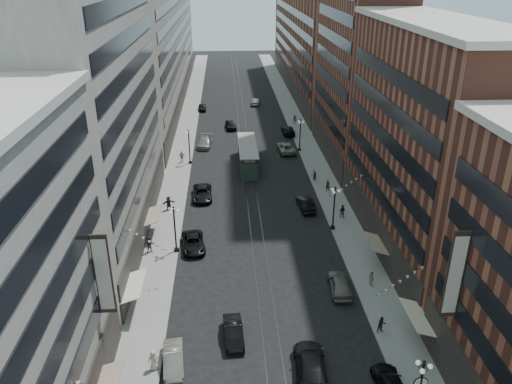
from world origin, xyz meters
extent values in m
plane|color=black|center=(0.00, 60.00, 0.00)|extent=(220.00, 220.00, 0.00)
cube|color=gray|center=(-11.00, 70.00, 0.07)|extent=(4.00, 180.00, 0.15)
cube|color=gray|center=(11.00, 70.00, 0.07)|extent=(4.00, 180.00, 0.15)
cube|color=#2D2D33|center=(-0.70, 70.00, 0.01)|extent=(0.12, 180.00, 0.02)
cube|color=#2D2D33|center=(0.70, 70.00, 0.01)|extent=(0.12, 180.00, 0.02)
cube|color=#A19B8F|center=(-17.00, 33.00, 14.00)|extent=(8.00, 36.00, 28.00)
cube|color=#A19B8F|center=(-17.00, 96.00, 13.00)|extent=(8.00, 90.00, 26.00)
cube|color=brown|center=(17.00, 28.00, 12.00)|extent=(8.00, 30.00, 24.00)
cube|color=brown|center=(17.00, 56.00, 21.00)|extent=(8.00, 26.00, 42.00)
cube|color=brown|center=(17.00, 105.00, 12.00)|extent=(8.00, 72.00, 24.00)
cylinder|color=black|center=(-9.20, 28.00, 0.30)|extent=(0.56, 0.56, 0.30)
cylinder|color=black|center=(-9.20, 28.00, 2.75)|extent=(0.18, 0.18, 5.20)
sphere|color=black|center=(-9.20, 28.00, 5.55)|extent=(0.24, 0.24, 0.24)
sphere|color=white|center=(-8.75, 28.00, 5.15)|extent=(0.36, 0.36, 0.36)
sphere|color=white|center=(-9.42, 28.39, 5.15)|extent=(0.36, 0.36, 0.36)
sphere|color=white|center=(-9.42, 27.61, 5.15)|extent=(0.36, 0.36, 0.36)
cylinder|color=black|center=(-9.20, 55.00, 0.30)|extent=(0.56, 0.56, 0.30)
cylinder|color=black|center=(-9.20, 55.00, 2.75)|extent=(0.18, 0.18, 5.20)
sphere|color=black|center=(-9.20, 55.00, 5.55)|extent=(0.24, 0.24, 0.24)
sphere|color=white|center=(-8.75, 55.00, 5.15)|extent=(0.36, 0.36, 0.36)
sphere|color=white|center=(-9.42, 55.39, 5.15)|extent=(0.36, 0.36, 0.36)
sphere|color=white|center=(-9.42, 54.61, 5.15)|extent=(0.36, 0.36, 0.36)
sphere|color=black|center=(9.20, 4.00, 5.55)|extent=(0.24, 0.24, 0.24)
sphere|color=white|center=(9.65, 4.00, 5.15)|extent=(0.36, 0.36, 0.36)
sphere|color=white|center=(8.97, 4.39, 5.15)|extent=(0.36, 0.36, 0.36)
sphere|color=white|center=(8.97, 3.61, 5.15)|extent=(0.36, 0.36, 0.36)
cylinder|color=white|center=(9.20, 4.00, 3.75)|extent=(0.90, 0.12, 0.90)
cylinder|color=black|center=(9.20, 32.00, 0.30)|extent=(0.56, 0.56, 0.30)
cylinder|color=black|center=(9.20, 32.00, 2.75)|extent=(0.18, 0.18, 5.20)
sphere|color=black|center=(9.20, 32.00, 5.55)|extent=(0.24, 0.24, 0.24)
sphere|color=white|center=(9.65, 32.00, 5.15)|extent=(0.36, 0.36, 0.36)
sphere|color=white|center=(8.97, 32.39, 5.15)|extent=(0.36, 0.36, 0.36)
sphere|color=white|center=(8.97, 31.61, 5.15)|extent=(0.36, 0.36, 0.36)
cylinder|color=black|center=(9.20, 60.00, 0.30)|extent=(0.56, 0.56, 0.30)
cylinder|color=black|center=(9.20, 60.00, 2.75)|extent=(0.18, 0.18, 5.20)
sphere|color=black|center=(9.20, 60.00, 5.55)|extent=(0.24, 0.24, 0.24)
sphere|color=white|center=(9.65, 60.00, 5.15)|extent=(0.36, 0.36, 0.36)
sphere|color=white|center=(8.97, 60.39, 5.15)|extent=(0.36, 0.36, 0.36)
sphere|color=white|center=(8.97, 59.61, 5.15)|extent=(0.36, 0.36, 0.36)
cube|color=#253B2D|center=(0.00, 53.65, 1.36)|extent=(2.62, 12.60, 2.73)
cube|color=gray|center=(0.00, 53.65, 3.04)|extent=(1.68, 11.55, 0.63)
cube|color=gray|center=(0.00, 53.65, 3.46)|extent=(2.83, 12.81, 0.16)
cylinder|color=black|center=(0.00, 48.93, 0.37)|extent=(2.41, 0.73, 0.73)
cylinder|color=black|center=(0.00, 58.37, 0.37)|extent=(2.41, 0.73, 0.73)
imported|color=gray|center=(-8.01, 10.46, 0.73)|extent=(2.00, 4.58, 1.47)
imported|color=black|center=(-7.34, 28.67, 0.73)|extent=(3.08, 5.53, 1.46)
imported|color=black|center=(8.40, 6.88, 0.70)|extent=(2.10, 4.90, 1.41)
imported|color=slate|center=(7.34, 19.64, 0.83)|extent=(2.29, 5.00, 1.66)
imported|color=black|center=(-3.18, 13.38, 0.74)|extent=(1.84, 4.56, 1.47)
imported|color=black|center=(2.72, 9.11, 0.86)|extent=(2.79, 6.05, 1.71)
imported|color=beige|center=(-9.50, 10.18, 1.06)|extent=(0.99, 0.72, 1.82)
imported|color=black|center=(-12.03, 27.90, 1.05)|extent=(0.99, 0.76, 1.81)
imported|color=#BCAD9B|center=(10.61, 20.11, 1.02)|extent=(0.59, 1.07, 1.74)
imported|color=black|center=(-6.80, 41.97, 0.78)|extent=(2.80, 5.68, 1.55)
imported|color=slate|center=(-7.12, 63.37, 0.83)|extent=(2.76, 5.87, 1.65)
imported|color=black|center=(-8.40, 87.25, 0.71)|extent=(1.77, 4.22, 1.43)
imported|color=black|center=(6.80, 37.69, 0.79)|extent=(2.11, 4.94, 1.58)
imported|color=gray|center=(6.80, 59.64, 0.81)|extent=(3.05, 5.96, 1.61)
imported|color=black|center=(8.40, 69.37, 0.77)|extent=(2.27, 5.35, 1.54)
imported|color=black|center=(-2.37, 73.45, 0.81)|extent=(2.32, 4.91, 1.62)
imported|color=#646159|center=(3.61, 91.32, 0.73)|extent=(2.08, 4.61, 1.47)
imported|color=black|center=(-11.00, 38.39, 1.09)|extent=(1.81, 1.04, 1.88)
imported|color=#A99C8C|center=(-10.51, 55.53, 1.11)|extent=(1.14, 0.56, 1.91)
imported|color=black|center=(10.98, 34.97, 0.99)|extent=(0.92, 0.74, 1.67)
imported|color=beige|center=(9.50, 47.78, 0.98)|extent=(0.61, 0.41, 1.65)
imported|color=black|center=(10.44, 75.32, 1.03)|extent=(1.21, 0.73, 1.76)
imported|color=black|center=(9.62, 13.33, 0.92)|extent=(0.82, 0.56, 1.54)
imported|color=black|center=(10.74, 42.99, 0.93)|extent=(0.62, 0.45, 1.57)
imported|color=black|center=(9.52, 46.55, 0.93)|extent=(0.68, 0.62, 1.57)
camera|label=1|loc=(-3.39, -20.25, 29.24)|focal=35.00mm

